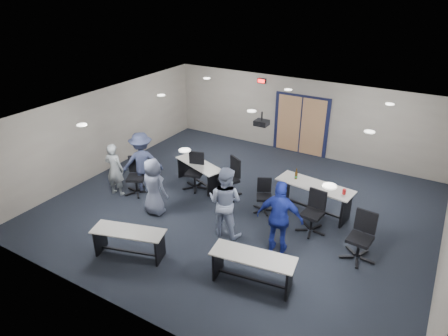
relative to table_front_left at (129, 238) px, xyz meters
The scene contains 24 objects.
floor 3.42m from the table_front_left, 69.29° to the left, with size 10.00×10.00×0.00m, color black.
back_wall 7.81m from the table_front_left, 81.13° to the left, with size 10.00×0.04×2.70m, color gray.
front_wall 2.00m from the table_front_left, 48.13° to the right, with size 10.00×0.04×2.70m, color gray.
left_wall 5.03m from the table_front_left, 140.23° to the left, with size 0.04×9.00×2.70m, color gray.
ceiling 4.06m from the table_front_left, 69.29° to the left, with size 10.00×9.00×0.04m, color silver.
double_door 7.74m from the table_front_left, 81.08° to the left, with size 2.00×0.07×2.20m.
exit_sign 7.87m from the table_front_left, 93.03° to the left, with size 0.32×0.07×0.18m.
ceiling_projector 4.41m from the table_front_left, 67.77° to the left, with size 0.35×0.32×0.37m.
ceiling_can_lights 4.24m from the table_front_left, 70.69° to the left, with size 6.24×5.74×0.02m, color white, non-canonical shape.
table_front_left is the anchor object (origin of this frame).
table_front_right 2.92m from the table_front_left, 11.76° to the left, with size 1.83×0.84×0.71m.
table_back_left 3.76m from the table_front_left, 98.47° to the left, with size 1.84×1.16×0.71m.
table_back_right 4.97m from the table_front_left, 52.81° to the left, with size 2.13×0.94×1.15m.
chair_back_a 3.48m from the table_front_left, 98.89° to the left, with size 0.70×0.70×1.11m, color black, non-canonical shape.
chair_back_b 3.56m from the table_front_left, 80.65° to the left, with size 0.75×0.75×1.20m, color black, non-canonical shape.
chair_back_c 3.79m from the table_front_left, 61.26° to the left, with size 0.58×0.58×0.92m, color black, non-canonical shape.
chair_back_d 4.47m from the table_front_left, 42.78° to the left, with size 0.69×0.69×1.10m, color black, non-canonical shape.
chair_loose_left 2.96m from the table_front_left, 128.79° to the left, with size 0.70×0.70×1.11m, color black, non-canonical shape.
chair_loose_right 5.23m from the table_front_left, 29.13° to the left, with size 0.73×0.73×1.16m, color black, non-canonical shape.
person_gray 3.08m from the table_front_left, 139.63° to the left, with size 0.58×0.38×1.60m, color #959EA2.
person_plaid 1.91m from the table_front_left, 111.50° to the left, with size 0.78×0.51×1.60m, color slate.
person_lightblue 2.41m from the table_front_left, 52.32° to the left, with size 0.89×0.69×1.83m, color #99A7CB.
person_navy 3.47m from the table_front_left, 33.20° to the left, with size 1.07×0.45×1.83m, color navy.
person_back 3.20m from the table_front_left, 124.97° to the left, with size 1.18×0.68×1.83m, color #363E62.
Camera 1 is at (4.47, -8.51, 5.88)m, focal length 32.00 mm.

